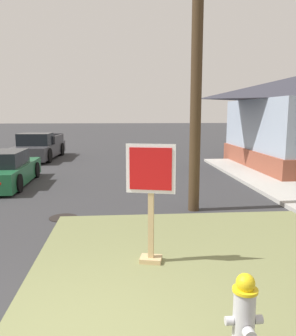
# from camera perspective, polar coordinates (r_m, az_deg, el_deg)

# --- Properties ---
(grass_corner_patch) EXTENTS (5.88, 5.92, 0.08)m
(grass_corner_patch) POSITION_cam_1_polar(r_m,az_deg,el_deg) (6.09, 10.04, -15.80)
(grass_corner_patch) COLOR olive
(grass_corner_patch) RESTS_ON ground
(fire_hydrant) EXTENTS (0.38, 0.34, 0.95)m
(fire_hydrant) POSITION_cam_1_polar(r_m,az_deg,el_deg) (3.90, 15.53, -23.14)
(fire_hydrant) COLOR black
(fire_hydrant) RESTS_ON grass_corner_patch
(stop_sign) EXTENTS (0.79, 0.36, 2.02)m
(stop_sign) POSITION_cam_1_polar(r_m,az_deg,el_deg) (5.75, 0.47, -6.06)
(stop_sign) COLOR tan
(stop_sign) RESTS_ON grass_corner_patch
(manhole_cover) EXTENTS (0.70, 0.70, 0.02)m
(manhole_cover) POSITION_cam_1_polar(r_m,az_deg,el_deg) (8.92, -13.78, -7.97)
(manhole_cover) COLOR black
(manhole_cover) RESTS_ON ground
(parked_sedan_green) EXTENTS (1.88, 4.33, 1.25)m
(parked_sedan_green) POSITION_cam_1_polar(r_m,az_deg,el_deg) (13.42, -22.71, -0.34)
(parked_sedan_green) COLOR #1E6038
(parked_sedan_green) RESTS_ON ground
(pickup_truck_charcoal) EXTENTS (2.17, 5.25, 1.48)m
(pickup_truck_charcoal) POSITION_cam_1_polar(r_m,az_deg,el_deg) (20.24, -17.55, 3.14)
(pickup_truck_charcoal) COLOR #38383D
(pickup_truck_charcoal) RESTS_ON ground
(utility_pole) EXTENTS (1.52, 0.29, 9.33)m
(utility_pole) POSITION_cam_1_polar(r_m,az_deg,el_deg) (9.34, 8.19, 23.07)
(utility_pole) COLOR #42301E
(utility_pole) RESTS_ON ground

